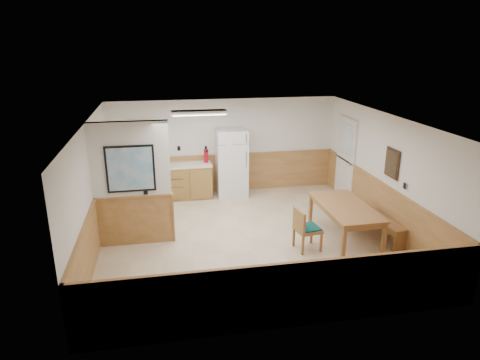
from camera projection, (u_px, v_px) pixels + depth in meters
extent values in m
plane|color=beige|center=(246.00, 238.00, 8.96)|extent=(6.00, 6.00, 0.00)
cube|color=silver|center=(247.00, 119.00, 8.18)|extent=(6.00, 6.00, 0.02)
cube|color=white|center=(224.00, 146.00, 11.37)|extent=(6.00, 0.02, 2.50)
cube|color=white|center=(385.00, 173.00, 9.09)|extent=(0.02, 6.00, 2.50)
cube|color=white|center=(91.00, 190.00, 8.04)|extent=(0.02, 6.00, 2.50)
cube|color=#BE7E4C|center=(225.00, 173.00, 11.58)|extent=(6.00, 0.04, 1.00)
cube|color=#BE7E4C|center=(380.00, 206.00, 9.33)|extent=(0.04, 6.00, 1.00)
cube|color=#BE7E4C|center=(96.00, 227.00, 8.28)|extent=(0.04, 6.00, 1.00)
cube|color=white|center=(130.00, 160.00, 8.20)|extent=(1.50, 0.15, 1.50)
cube|color=#BE7E4C|center=(135.00, 220.00, 8.59)|extent=(1.50, 0.17, 1.00)
cube|color=black|center=(130.00, 169.00, 8.16)|extent=(0.92, 0.03, 0.92)
cube|color=silver|center=(130.00, 169.00, 8.15)|extent=(0.84, 0.01, 0.84)
cube|color=olive|center=(185.00, 182.00, 11.13)|extent=(1.40, 0.60, 0.86)
cube|color=olive|center=(127.00, 185.00, 10.88)|extent=(0.06, 0.60, 0.86)
cube|color=olive|center=(156.00, 183.00, 11.01)|extent=(0.06, 0.60, 0.86)
cube|color=#EEE2C8|center=(168.00, 166.00, 10.92)|extent=(2.20, 0.60, 0.04)
cube|color=#EEE2C8|center=(168.00, 160.00, 11.18)|extent=(2.20, 0.02, 0.10)
cube|color=silver|center=(345.00, 160.00, 10.93)|extent=(0.05, 1.02, 2.15)
cube|color=silver|center=(345.00, 160.00, 10.93)|extent=(0.04, 0.90, 2.05)
cube|color=silver|center=(346.00, 140.00, 10.76)|extent=(0.02, 0.76, 0.80)
cube|color=silver|center=(143.00, 139.00, 10.89)|extent=(0.80, 0.03, 1.00)
cube|color=silver|center=(143.00, 139.00, 10.87)|extent=(0.70, 0.01, 0.90)
cube|color=#352315|center=(392.00, 163.00, 8.72)|extent=(0.03, 0.50, 0.60)
cube|color=black|center=(391.00, 163.00, 8.71)|extent=(0.01, 0.42, 0.52)
cube|color=silver|center=(199.00, 112.00, 9.27)|extent=(1.20, 0.30, 0.08)
cube|color=white|center=(199.00, 114.00, 9.28)|extent=(1.15, 0.25, 0.01)
cube|color=white|center=(232.00, 163.00, 11.16)|extent=(0.80, 0.72, 1.78)
cube|color=silver|center=(246.00, 138.00, 10.65)|extent=(0.03, 0.02, 0.23)
cube|color=silver|center=(246.00, 159.00, 10.82)|extent=(0.03, 0.02, 0.42)
cube|color=#A25D3B|center=(346.00, 207.00, 8.67)|extent=(0.95, 1.87, 0.05)
cube|color=#A25D3B|center=(345.00, 210.00, 8.69)|extent=(0.85, 1.77, 0.10)
cube|color=#A25D3B|center=(344.00, 244.00, 7.90)|extent=(0.07, 0.07, 0.70)
cube|color=#A25D3B|center=(311.00, 209.00, 9.51)|extent=(0.07, 0.07, 0.70)
cube|color=#A25D3B|center=(384.00, 240.00, 8.05)|extent=(0.07, 0.07, 0.70)
cube|color=#A25D3B|center=(344.00, 207.00, 9.67)|extent=(0.07, 0.07, 0.70)
cube|color=#A25D3B|center=(380.00, 218.00, 8.87)|extent=(0.52, 1.47, 0.05)
cube|color=#A25D3B|center=(396.00, 242.00, 8.31)|extent=(0.30, 0.10, 0.40)
cube|color=#A25D3B|center=(364.00, 216.00, 9.56)|extent=(0.30, 0.10, 0.40)
cube|color=#A25D3B|center=(308.00, 229.00, 8.35)|extent=(0.52, 0.52, 0.06)
cube|color=#0D4442|center=(308.00, 227.00, 8.34)|extent=(0.47, 0.47, 0.03)
cube|color=#A25D3B|center=(299.00, 220.00, 8.22)|extent=(0.12, 0.46, 0.40)
cube|color=#0D4442|center=(290.00, 221.00, 8.16)|extent=(0.08, 0.39, 0.34)
cube|color=#A25D3B|center=(303.00, 246.00, 8.18)|extent=(0.05, 0.05, 0.39)
cube|color=#A25D3B|center=(294.00, 237.00, 8.54)|extent=(0.05, 0.05, 0.39)
cube|color=#A25D3B|center=(321.00, 243.00, 8.30)|extent=(0.05, 0.05, 0.39)
cube|color=#A25D3B|center=(311.00, 234.00, 8.66)|extent=(0.05, 0.05, 0.39)
cylinder|color=red|center=(206.00, 156.00, 11.08)|extent=(0.15, 0.15, 0.36)
cylinder|color=black|center=(206.00, 148.00, 11.01)|extent=(0.06, 0.06, 0.08)
cylinder|color=#178238|center=(146.00, 162.00, 10.81)|extent=(0.09, 0.09, 0.22)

